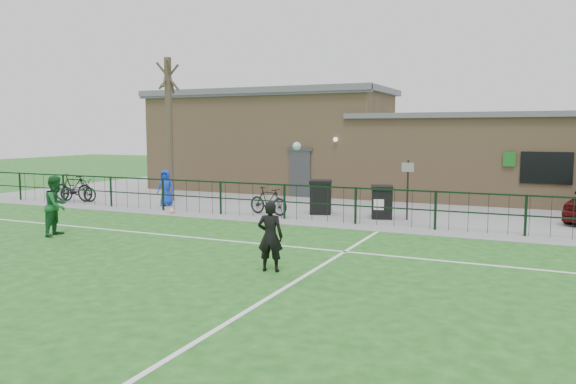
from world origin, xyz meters
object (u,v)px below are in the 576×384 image
at_px(bare_tree, 169,130).
at_px(wheelie_bin_right, 382,203).
at_px(sign_post, 408,190).
at_px(ball_ground, 172,211).
at_px(bicycle_d, 268,201).
at_px(bicycle_b, 73,188).
at_px(bicycle_a, 78,190).
at_px(spectator_child, 166,188).
at_px(wheelie_bin_left, 321,198).
at_px(outfield_player, 57,206).

bearing_deg(bare_tree, wheelie_bin_right, -6.04).
height_order(sign_post, ball_ground, sign_post).
bearing_deg(wheelie_bin_right, bicycle_d, 175.85).
bearing_deg(bicycle_b, bicycle_a, -69.90).
bearing_deg(ball_ground, sign_post, 14.31).
bearing_deg(spectator_child, bare_tree, 108.54).
relative_size(wheelie_bin_left, ball_ground, 5.60).
distance_m(bicycle_a, bicycle_d, 8.95).
bearing_deg(spectator_child, bicycle_b, 174.17).
distance_m(sign_post, outfield_player, 10.91).
relative_size(bicycle_b, spectator_child, 1.35).
bearing_deg(bicycle_a, bicycle_b, 109.08).
xyz_separation_m(wheelie_bin_left, spectator_child, (-6.31, -0.62, 0.16)).
height_order(bicycle_d, spectator_child, spectator_child).
bearing_deg(bare_tree, bicycle_a, -151.10).
bearing_deg(bare_tree, sign_post, -5.55).
bearing_deg(ball_ground, wheelie_bin_left, 24.15).
height_order(wheelie_bin_right, bicycle_a, wheelie_bin_right).
bearing_deg(wheelie_bin_right, outfield_player, -155.60).
relative_size(wheelie_bin_right, spectator_child, 0.72).
bearing_deg(ball_ground, bicycle_a, 168.05).
bearing_deg(wheelie_bin_right, spectator_child, 166.00).
bearing_deg(bicycle_d, wheelie_bin_right, -64.86).
relative_size(bare_tree, ball_ground, 30.24).
height_order(bare_tree, outfield_player, bare_tree).
height_order(bicycle_b, spectator_child, spectator_child).
relative_size(wheelie_bin_right, ball_ground, 5.16).
distance_m(wheelie_bin_right, bicycle_a, 12.84).
relative_size(bicycle_a, spectator_child, 1.25).
height_order(bicycle_a, ball_ground, bicycle_a).
bearing_deg(bicycle_b, ball_ground, -106.40).
distance_m(wheelie_bin_right, ball_ground, 7.46).
xyz_separation_m(spectator_child, ball_ground, (1.43, -1.57, -0.63)).
relative_size(bare_tree, bicycle_b, 3.13).
distance_m(bare_tree, bicycle_d, 6.41).
relative_size(wheelie_bin_left, bicycle_b, 0.58).
distance_m(bare_tree, outfield_player, 8.29).
relative_size(sign_post, ball_ground, 10.08).
height_order(bicycle_a, spectator_child, spectator_child).
bearing_deg(sign_post, ball_ground, -165.69).
distance_m(sign_post, bicycle_b, 13.89).
height_order(bicycle_d, ball_ground, bicycle_d).
relative_size(bicycle_d, spectator_child, 1.15).
height_order(wheelie_bin_right, sign_post, sign_post).
distance_m(sign_post, bicycle_a, 13.71).
xyz_separation_m(bare_tree, wheelie_bin_left, (7.18, -0.86, -2.42)).
xyz_separation_m(bicycle_b, ball_ground, (5.83, -1.11, -0.50)).
distance_m(wheelie_bin_left, bicycle_a, 10.58).
relative_size(outfield_player, ball_ground, 8.65).
height_order(wheelie_bin_left, ball_ground, wheelie_bin_left).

